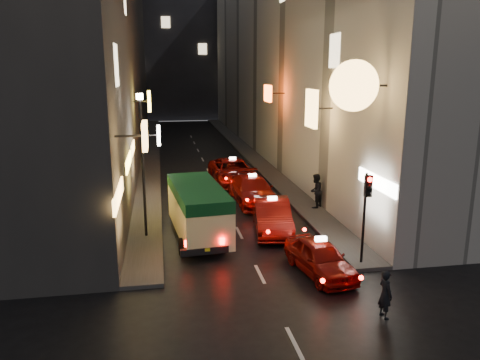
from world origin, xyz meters
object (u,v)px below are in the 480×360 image
taxi_near (320,255)px  traffic_light (367,199)px  minibus (198,205)px  lamp_post (143,156)px  pedestrian_crossing (386,291)px

taxi_near → traffic_light: (1.82, 0.29, 1.95)m
taxi_near → traffic_light: traffic_light is taller
minibus → taxi_near: 6.10m
lamp_post → minibus: bearing=-8.8°
pedestrian_crossing → minibus: bearing=24.1°
taxi_near → lamp_post: size_ratio=0.79×
traffic_light → pedestrian_crossing: bearing=-104.3°
traffic_light → lamp_post: size_ratio=0.56×
taxi_near → minibus: bearing=132.5°
minibus → lamp_post: (-2.30, 0.36, 2.20)m
pedestrian_crossing → lamp_post: 11.27m
traffic_light → taxi_near: bearing=-171.0°
taxi_near → traffic_light: 2.68m
taxi_near → pedestrian_crossing: pedestrian_crossing is taller
minibus → traffic_light: bearing=-35.3°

